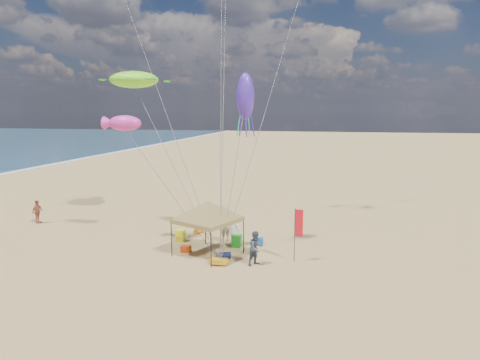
{
  "coord_description": "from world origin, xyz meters",
  "views": [
    {
      "loc": [
        5.1,
        -19.92,
        7.84
      ],
      "look_at": [
        0.0,
        3.0,
        4.0
      ],
      "focal_mm": 32.04,
      "sensor_mm": 36.0,
      "label": 1
    }
  ],
  "objects_px": {
    "canopy_tent": "(208,203)",
    "chair_green": "(237,241)",
    "beach_cart": "(219,261)",
    "person_near_b": "(256,248)",
    "cooler_red": "(186,249)",
    "chair_yellow": "(180,236)",
    "person_far_a": "(37,212)",
    "person_near_a": "(225,228)",
    "feather_flag": "(298,226)",
    "cooler_blue": "(258,241)",
    "person_near_c": "(234,229)"
  },
  "relations": [
    {
      "from": "canopy_tent",
      "to": "person_near_b",
      "type": "xyz_separation_m",
      "value": [
        2.84,
        -0.97,
        -2.0
      ]
    },
    {
      "from": "canopy_tent",
      "to": "person_near_a",
      "type": "xyz_separation_m",
      "value": [
        0.28,
        2.69,
        -2.1
      ]
    },
    {
      "from": "cooler_red",
      "to": "chair_yellow",
      "type": "xyz_separation_m",
      "value": [
        -1.02,
        1.88,
        0.16
      ]
    },
    {
      "from": "canopy_tent",
      "to": "person_near_b",
      "type": "relative_size",
      "value": 2.9
    },
    {
      "from": "cooler_red",
      "to": "person_near_c",
      "type": "relative_size",
      "value": 0.28
    },
    {
      "from": "person_near_a",
      "to": "person_near_b",
      "type": "height_order",
      "value": "person_near_b"
    },
    {
      "from": "canopy_tent",
      "to": "person_far_a",
      "type": "height_order",
      "value": "canopy_tent"
    },
    {
      "from": "beach_cart",
      "to": "chair_yellow",
      "type": "bearing_deg",
      "value": 134.59
    },
    {
      "from": "feather_flag",
      "to": "person_near_a",
      "type": "bearing_deg",
      "value": 149.39
    },
    {
      "from": "cooler_red",
      "to": "beach_cart",
      "type": "height_order",
      "value": "cooler_red"
    },
    {
      "from": "canopy_tent",
      "to": "beach_cart",
      "type": "distance_m",
      "value": 3.18
    },
    {
      "from": "beach_cart",
      "to": "person_near_b",
      "type": "distance_m",
      "value": 2.03
    },
    {
      "from": "canopy_tent",
      "to": "cooler_red",
      "type": "distance_m",
      "value": 3.01
    },
    {
      "from": "canopy_tent",
      "to": "cooler_blue",
      "type": "bearing_deg",
      "value": 47.07
    },
    {
      "from": "cooler_red",
      "to": "chair_yellow",
      "type": "distance_m",
      "value": 2.14
    },
    {
      "from": "person_far_a",
      "to": "canopy_tent",
      "type": "bearing_deg",
      "value": -106.87
    },
    {
      "from": "chair_green",
      "to": "person_near_c",
      "type": "bearing_deg",
      "value": 124.04
    },
    {
      "from": "cooler_red",
      "to": "feather_flag",
      "type": "bearing_deg",
      "value": -1.38
    },
    {
      "from": "chair_green",
      "to": "person_near_c",
      "type": "height_order",
      "value": "person_near_c"
    },
    {
      "from": "cooler_red",
      "to": "chair_green",
      "type": "distance_m",
      "value": 2.99
    },
    {
      "from": "cooler_blue",
      "to": "beach_cart",
      "type": "xyz_separation_m",
      "value": [
        -1.36,
        -3.89,
        0.01
      ]
    },
    {
      "from": "person_near_b",
      "to": "feather_flag",
      "type": "bearing_deg",
      "value": -26.38
    },
    {
      "from": "feather_flag",
      "to": "beach_cart",
      "type": "xyz_separation_m",
      "value": [
        -3.88,
        -1.35,
        -1.71
      ]
    },
    {
      "from": "canopy_tent",
      "to": "person_near_c",
      "type": "relative_size",
      "value": 2.68
    },
    {
      "from": "person_near_a",
      "to": "person_far_a",
      "type": "xyz_separation_m",
      "value": [
        -13.86,
        1.07,
        0.05
      ]
    },
    {
      "from": "chair_yellow",
      "to": "canopy_tent",
      "type": "bearing_deg",
      "value": -40.42
    },
    {
      "from": "person_near_a",
      "to": "person_near_c",
      "type": "distance_m",
      "value": 0.96
    },
    {
      "from": "canopy_tent",
      "to": "beach_cart",
      "type": "relative_size",
      "value": 5.72
    },
    {
      "from": "canopy_tent",
      "to": "chair_green",
      "type": "distance_m",
      "value": 3.28
    },
    {
      "from": "chair_green",
      "to": "person_near_c",
      "type": "xyz_separation_m",
      "value": [
        -0.26,
        0.38,
        0.61
      ]
    },
    {
      "from": "canopy_tent",
      "to": "beach_cart",
      "type": "bearing_deg",
      "value": -54.54
    },
    {
      "from": "feather_flag",
      "to": "person_near_a",
      "type": "distance_m",
      "value": 5.44
    },
    {
      "from": "chair_green",
      "to": "beach_cart",
      "type": "bearing_deg",
      "value": -94.68
    },
    {
      "from": "feather_flag",
      "to": "cooler_blue",
      "type": "xyz_separation_m",
      "value": [
        -2.53,
        2.54,
        -1.72
      ]
    },
    {
      "from": "feather_flag",
      "to": "cooler_blue",
      "type": "relative_size",
      "value": 5.28
    },
    {
      "from": "chair_green",
      "to": "person_near_b",
      "type": "height_order",
      "value": "person_near_b"
    },
    {
      "from": "canopy_tent",
      "to": "chair_yellow",
      "type": "distance_m",
      "value": 3.99
    },
    {
      "from": "canopy_tent",
      "to": "cooler_red",
      "type": "bearing_deg",
      "value": 174.7
    },
    {
      "from": "chair_green",
      "to": "beach_cart",
      "type": "xyz_separation_m",
      "value": [
        -0.25,
        -3.04,
        -0.15
      ]
    },
    {
      "from": "cooler_red",
      "to": "person_near_a",
      "type": "bearing_deg",
      "value": 57.88
    },
    {
      "from": "cooler_blue",
      "to": "feather_flag",
      "type": "bearing_deg",
      "value": -45.1
    },
    {
      "from": "beach_cart",
      "to": "person_near_b",
      "type": "xyz_separation_m",
      "value": [
        1.86,
        0.41,
        0.69
      ]
    },
    {
      "from": "chair_yellow",
      "to": "person_near_c",
      "type": "bearing_deg",
      "value": 0.83
    },
    {
      "from": "person_near_b",
      "to": "chair_green",
      "type": "bearing_deg",
      "value": 70.08
    },
    {
      "from": "canopy_tent",
      "to": "feather_flag",
      "type": "distance_m",
      "value": 4.96
    },
    {
      "from": "feather_flag",
      "to": "person_near_b",
      "type": "bearing_deg",
      "value": -154.98
    },
    {
      "from": "feather_flag",
      "to": "chair_green",
      "type": "relative_size",
      "value": 4.07
    },
    {
      "from": "person_near_a",
      "to": "beach_cart",
      "type": "bearing_deg",
      "value": 78.86
    },
    {
      "from": "cooler_blue",
      "to": "person_far_a",
      "type": "relative_size",
      "value": 0.32
    },
    {
      "from": "chair_green",
      "to": "chair_yellow",
      "type": "relative_size",
      "value": 1.0
    }
  ]
}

